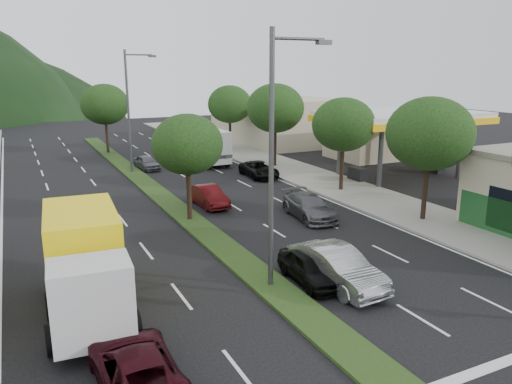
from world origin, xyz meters
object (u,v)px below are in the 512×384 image
tree_r_c (344,125)px  tree_r_e (230,104)px  car_queue_a (310,268)px  box_truck (85,266)px  tree_med_near (187,144)px  motorhome (203,144)px  car_queue_d (259,169)px  tree_r_d (275,108)px  car_queue_b (309,206)px  car_queue_e (147,162)px  streetlight_mid (131,106)px  tree_med_far (105,104)px  suv_maroon (136,368)px  car_queue_f (177,150)px  tree_r_b (430,134)px  streetlight_near (276,149)px  car_queue_c (209,196)px  sedan_silver (337,267)px

tree_r_c → tree_r_e: 20.00m
car_queue_a → box_truck: 8.73m
tree_med_near → motorhome: size_ratio=0.72×
tree_med_near → box_truck: tree_med_near is taller
tree_r_e → car_queue_d: bearing=-103.4°
tree_r_d → car_queue_d: tree_r_d is taller
car_queue_b → car_queue_e: car_queue_b is taller
streetlight_mid → motorhome: 8.19m
tree_med_far → car_queue_a: 36.64m
suv_maroon → box_truck: (-0.52, 5.45, 1.03)m
car_queue_f → tree_r_b: bearing=-74.5°
streetlight_mid → car_queue_b: 19.25m
tree_r_c → streetlight_near: 16.85m
tree_med_near → car_queue_a: bearing=-80.9°
car_queue_a → car_queue_e: size_ratio=1.06×
tree_med_near → motorhome: tree_med_near is taller
tree_r_e → car_queue_c: tree_r_e is taller
tree_r_b → car_queue_a: bearing=-157.2°
tree_r_c → streetlight_near: streetlight_near is taller
car_queue_e → box_truck: size_ratio=0.48×
car_queue_c → car_queue_d: bearing=41.1°
tree_r_b → tree_med_far: 34.18m
suv_maroon → car_queue_b: car_queue_b is taller
tree_r_e → tree_med_far: bearing=161.6°
car_queue_d → car_queue_b: bearing=-98.7°
car_queue_c → car_queue_e: bearing=90.3°
streetlight_mid → suv_maroon: size_ratio=2.16×
tree_med_near → car_queue_a: 11.14m
car_queue_b → motorhome: motorhome is taller
car_queue_b → car_queue_f: 23.51m
tree_med_near → car_queue_a: (1.66, -10.34, -3.79)m
car_queue_e → car_queue_c: bearing=-94.1°
tree_med_near → box_truck: bearing=-128.1°
sedan_silver → car_queue_d: sedan_silver is taller
car_queue_e → car_queue_b: bearing=-81.6°
car_queue_c → tree_med_far: bearing=92.9°
tree_r_d → car_queue_f: 11.80m
tree_r_e → car_queue_a: (-10.34, -32.34, -4.25)m
streetlight_near → tree_med_near: bearing=91.2°
tree_r_b → box_truck: bearing=-171.7°
streetlight_mid → car_queue_e: size_ratio=2.82×
suv_maroon → car_queue_c: size_ratio=1.17×
tree_r_b → streetlight_near: bearing=-161.3°
car_queue_d → motorhome: size_ratio=0.54×
motorhome → box_truck: bearing=-118.3°
tree_med_far → box_truck: (-6.86, -34.77, -3.33)m
car_queue_c → sedan_silver: bearing=-90.8°
car_queue_a → motorhome: bearing=82.0°
streetlight_near → sedan_silver: size_ratio=2.08×
car_queue_e → sedan_silver: bearing=-94.7°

